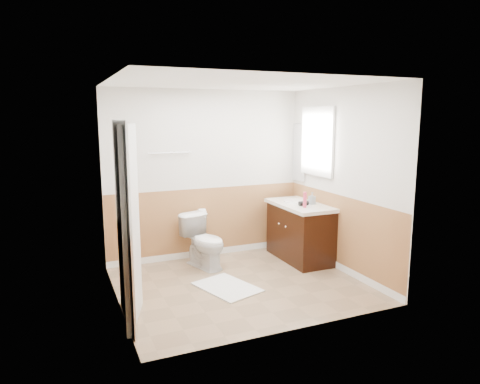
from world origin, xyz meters
name	(u,v)px	position (x,y,z in m)	size (l,w,h in m)	color
floor	(241,285)	(0.00, 0.00, 0.00)	(3.00, 3.00, 0.00)	#8C7051
ceiling	(241,83)	(0.00, 0.00, 2.50)	(3.00, 3.00, 0.00)	white
wall_back	(206,175)	(0.00, 1.30, 1.25)	(3.00, 3.00, 0.00)	silver
wall_front	(295,208)	(0.00, -1.30, 1.25)	(3.00, 3.00, 0.00)	silver
wall_left	(114,197)	(-1.50, 0.00, 1.25)	(3.00, 3.00, 0.00)	silver
wall_right	(342,181)	(1.50, 0.00, 1.25)	(3.00, 3.00, 0.00)	silver
wainscot_back	(207,224)	(0.00, 1.29, 0.50)	(3.00, 3.00, 0.00)	#AC7644
wainscot_front	(292,282)	(0.00, -1.29, 0.50)	(3.00, 3.00, 0.00)	#AC7644
wainscot_left	(119,262)	(-1.49, 0.00, 0.50)	(2.60, 2.60, 0.00)	#AC7644
wainscot_right	(339,234)	(1.49, 0.00, 0.50)	(2.60, 2.60, 0.00)	#AC7644
toilet	(205,241)	(-0.20, 0.83, 0.37)	(0.41, 0.73, 0.74)	white
bath_mat	(227,287)	(-0.20, -0.04, 0.01)	(0.55, 0.80, 0.02)	white
vanity_cabinet	(300,233)	(1.21, 0.58, 0.40)	(0.55, 1.10, 0.80)	black
vanity_knob_left	(286,227)	(0.91, 0.48, 0.55)	(0.03, 0.03, 0.03)	silver
vanity_knob_right	(279,224)	(0.91, 0.68, 0.55)	(0.03, 0.03, 0.03)	silver
countertop	(300,205)	(1.20, 0.58, 0.83)	(0.60, 1.15, 0.05)	white
sink_basin	(296,201)	(1.21, 0.73, 0.86)	(0.36, 0.36, 0.02)	white
faucet	(306,196)	(1.39, 0.73, 0.92)	(0.02, 0.02, 0.14)	silver
lotion_bottle	(305,200)	(1.11, 0.31, 0.96)	(0.05, 0.05, 0.22)	#CE3553
soap_dispenser	(312,198)	(1.33, 0.47, 0.94)	(0.08, 0.08, 0.18)	gray
hair_dryer_body	(304,203)	(1.16, 0.42, 0.89)	(0.07, 0.07, 0.14)	black
hair_dryer_handle	(300,205)	(1.13, 0.47, 0.86)	(0.03, 0.03, 0.07)	black
mirror_panel	(299,152)	(1.48, 1.10, 1.55)	(0.02, 0.35, 0.90)	silver
window_frame	(317,141)	(1.47, 0.59, 1.75)	(0.04, 0.80, 1.00)	white
window_glass	(318,141)	(1.49, 0.59, 1.75)	(0.01, 0.70, 0.90)	white
door	(131,226)	(-1.40, -0.45, 1.02)	(0.05, 0.80, 2.04)	white
door_frame	(124,225)	(-1.48, -0.45, 1.03)	(0.02, 0.92, 2.10)	white
door_knob	(132,224)	(-1.34, -0.12, 0.95)	(0.06, 0.06, 0.06)	silver
towel_bar	(170,153)	(-0.55, 1.25, 1.60)	(0.02, 0.02, 0.62)	silver
tp_holder_bar	(202,212)	(-0.10, 1.23, 0.70)	(0.02, 0.02, 0.14)	silver
tp_roll	(202,212)	(-0.10, 1.23, 0.70)	(0.11, 0.11, 0.10)	white
tp_sheet	(202,219)	(-0.10, 1.23, 0.59)	(0.10, 0.01, 0.16)	white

